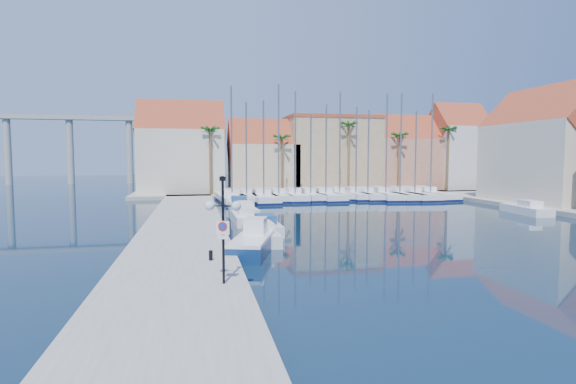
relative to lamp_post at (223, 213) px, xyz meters
name	(u,v)px	position (x,y,z in m)	size (l,w,h in m)	color
ground	(362,270)	(7.00, 2.84, -3.36)	(260.00, 260.00, 0.00)	black
quay_west	(184,229)	(-2.00, 16.34, -3.11)	(6.00, 77.00, 0.50)	gray
shore_north	(312,191)	(17.00, 50.84, -3.11)	(54.00, 16.00, 0.50)	gray
lamp_post	(223,213)	(0.00, 0.00, 0.00)	(1.43, 0.73, 4.35)	black
bollard	(211,255)	(-0.37, 4.27, -2.61)	(0.20, 0.20, 0.49)	black
fishing_boat	(253,242)	(2.16, 7.78, -2.70)	(3.45, 5.91, 1.96)	navy
motorboat_west_0	(261,234)	(3.15, 11.27, -2.85)	(1.89, 5.76, 1.40)	white
motorboat_west_1	(264,226)	(3.94, 14.93, -2.85)	(1.95, 6.07, 1.40)	white
motorboat_west_2	(245,217)	(3.03, 19.97, -2.85)	(1.96, 6.00, 1.40)	white
motorboat_west_3	(244,210)	(3.54, 25.17, -2.85)	(2.30, 6.04, 1.40)	white
motorboat_west_4	(239,204)	(3.52, 30.97, -2.85)	(2.30, 6.88, 1.40)	white
motorboat_west_5	(231,200)	(3.15, 36.43, -2.85)	(1.99, 5.88, 1.40)	white
motorboat_west_6	(235,196)	(3.98, 41.23, -2.85)	(2.40, 7.13, 1.40)	white
motorboat_east_1	(526,209)	(30.99, 20.48, -2.85)	(2.57, 6.20, 1.40)	white
sailboat_0	(231,198)	(3.29, 38.42, -2.77)	(4.04, 12.02, 14.30)	white
sailboat_1	(246,196)	(5.29, 39.31, -2.73)	(2.32, 8.17, 12.54)	white
sailboat_2	(263,197)	(7.30, 38.31, -2.78)	(2.99, 11.00, 12.61)	white
sailboat_3	(278,196)	(9.36, 38.91, -2.70)	(2.40, 8.72, 14.76)	white
sailboat_4	(295,196)	(11.54, 38.86, -2.73)	(2.81, 9.20, 13.97)	white
sailboat_5	(309,196)	(13.57, 38.96, -2.77)	(2.85, 8.77, 11.22)	white
sailboat_6	(324,195)	(15.63, 39.10, -2.78)	(3.30, 10.74, 12.45)	white
sailboat_7	(338,194)	(17.84, 39.88, -2.70)	(2.20, 8.21, 14.27)	white
sailboat_8	(355,195)	(19.85, 39.06, -2.75)	(2.41, 8.57, 12.21)	white
sailboat_9	(366,195)	(21.45, 38.83, -2.77)	(2.81, 9.47, 11.82)	white
sailboat_10	(384,195)	(23.89, 38.60, -2.77)	(4.00, 11.73, 13.95)	white
sailboat_11	(398,195)	(25.75, 38.34, -2.77)	(3.05, 11.51, 14.04)	white
sailboat_12	(412,195)	(27.81, 38.12, -2.80)	(3.47, 11.89, 11.71)	white
sailboat_13	(428,194)	(30.08, 38.15, -2.77)	(3.68, 11.31, 14.05)	white
building_0	(182,151)	(-3.00, 49.84, 3.17)	(12.30, 9.00, 13.50)	beige
building_1	(263,159)	(9.00, 49.84, 1.94)	(10.30, 8.00, 11.00)	#C4AC8A
building_2	(330,153)	(20.00, 50.84, 2.90)	(14.20, 10.20, 11.50)	tan
building_3	(403,156)	(32.00, 49.84, 2.50)	(10.30, 8.00, 12.00)	#B4725B
building_4	(457,149)	(41.00, 48.84, 3.61)	(8.30, 8.00, 14.00)	silver
building_6	(549,149)	(39.00, 26.84, 3.17)	(9.00, 14.30, 13.50)	beige
palm_0	(210,132)	(1.00, 44.84, 5.72)	(2.60, 2.60, 10.15)	brown
palm_1	(282,140)	(11.00, 44.84, 4.78)	(2.60, 2.60, 9.15)	brown
palm_2	(349,127)	(21.00, 44.84, 6.66)	(2.60, 2.60, 11.15)	brown
palm_3	(400,137)	(29.00, 44.84, 5.25)	(2.60, 2.60, 9.65)	brown
palm_4	(448,132)	(37.00, 44.84, 6.19)	(2.60, 2.60, 10.65)	brown
viaduct	(44,135)	(-32.07, 84.84, 6.89)	(48.00, 2.20, 14.45)	#9E9E99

